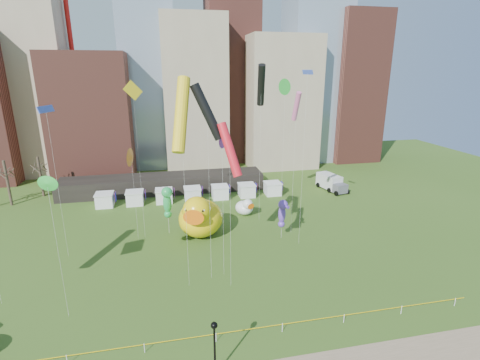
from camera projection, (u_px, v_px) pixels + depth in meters
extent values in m
plane|color=#38591B|center=(216.00, 342.00, 31.24)|extent=(160.00, 160.00, 0.00)
cube|color=gray|center=(33.00, 77.00, 77.13)|extent=(14.00, 12.00, 42.00)
cube|color=brown|center=(92.00, 117.00, 76.24)|extent=(16.00, 14.00, 26.00)
cube|color=#8C9EB2|center=(147.00, 47.00, 81.84)|extent=(12.00, 12.00, 55.00)
cube|color=gray|center=(194.00, 95.00, 83.16)|extent=(14.00, 14.00, 34.00)
cube|color=brown|center=(231.00, 19.00, 85.76)|extent=(12.00, 12.00, 68.00)
cube|color=gray|center=(279.00, 103.00, 85.83)|extent=(16.00, 14.00, 30.00)
cube|color=#8C9EB2|center=(314.00, 63.00, 88.91)|extent=(14.00, 12.00, 48.00)
cube|color=brown|center=(353.00, 88.00, 90.78)|extent=(12.00, 12.00, 36.00)
cylinder|color=red|center=(299.00, 2.00, 85.88)|extent=(1.00, 1.00, 76.00)
cube|color=black|center=(164.00, 184.00, 69.26)|extent=(38.00, 6.00, 3.20)
cube|color=white|center=(105.00, 200.00, 61.81)|extent=(2.80, 2.80, 2.20)
cube|color=red|center=(115.00, 197.00, 62.02)|extent=(0.08, 1.40, 1.60)
cube|color=white|center=(135.00, 198.00, 62.80)|extent=(2.80, 2.80, 2.20)
cube|color=red|center=(145.00, 195.00, 63.01)|extent=(0.08, 1.40, 1.60)
cube|color=white|center=(164.00, 196.00, 63.79)|extent=(2.80, 2.80, 2.20)
cube|color=red|center=(174.00, 193.00, 64.00)|extent=(0.08, 1.40, 1.60)
cube|color=white|center=(193.00, 194.00, 64.78)|extent=(2.80, 2.80, 2.20)
cube|color=red|center=(202.00, 191.00, 64.99)|extent=(0.08, 1.40, 1.60)
cube|color=white|center=(220.00, 192.00, 65.77)|extent=(2.80, 2.80, 2.20)
cube|color=red|center=(230.00, 189.00, 65.98)|extent=(0.08, 1.40, 1.60)
cube|color=white|center=(247.00, 191.00, 66.76)|extent=(2.80, 2.80, 2.20)
cube|color=red|center=(256.00, 187.00, 66.97)|extent=(0.08, 1.40, 1.60)
cube|color=white|center=(273.00, 189.00, 67.75)|extent=(2.80, 2.80, 2.20)
cube|color=red|center=(282.00, 186.00, 67.96)|extent=(0.08, 1.40, 1.60)
cylinder|color=#382B21|center=(8.00, 183.00, 61.54)|extent=(0.44, 0.44, 8.00)
cylinder|color=#382B21|center=(41.00, 177.00, 66.14)|extent=(0.44, 0.44, 7.50)
cylinder|color=white|center=(67.00, 360.00, 28.73)|extent=(0.06, 0.06, 0.90)
cylinder|color=white|center=(144.00, 348.00, 29.92)|extent=(0.06, 0.06, 0.90)
cylinder|color=white|center=(216.00, 337.00, 31.10)|extent=(0.06, 0.06, 0.90)
cylinder|color=white|center=(282.00, 328.00, 32.29)|extent=(0.06, 0.06, 0.90)
cylinder|color=white|center=(344.00, 318.00, 33.48)|extent=(0.06, 0.06, 0.90)
cylinder|color=white|center=(401.00, 310.00, 34.66)|extent=(0.06, 0.06, 0.90)
cylinder|color=white|center=(455.00, 302.00, 35.85)|extent=(0.06, 0.06, 0.90)
cube|color=yellow|center=(216.00, 334.00, 31.00)|extent=(50.00, 0.02, 0.07)
ellipsoid|color=yellow|center=(201.00, 218.00, 50.78)|extent=(8.06, 8.76, 5.09)
ellipsoid|color=yellow|center=(205.00, 211.00, 53.49)|extent=(2.01, 1.76, 2.06)
sphere|color=yellow|center=(197.00, 211.00, 48.01)|extent=(4.80, 4.80, 3.83)
cone|color=orange|center=(194.00, 216.00, 46.50)|extent=(2.53, 2.28, 2.10)
sphere|color=white|center=(187.00, 210.00, 46.96)|extent=(0.69, 0.69, 0.69)
sphere|color=white|center=(203.00, 210.00, 46.76)|extent=(0.69, 0.69, 0.69)
sphere|color=black|center=(187.00, 211.00, 46.65)|extent=(0.34, 0.34, 0.34)
sphere|color=black|center=(203.00, 211.00, 46.45)|extent=(0.34, 0.34, 0.34)
ellipsoid|color=white|center=(244.00, 208.00, 58.44)|extent=(3.70, 3.96, 2.24)
ellipsoid|color=white|center=(240.00, 206.00, 59.45)|extent=(0.90, 0.81, 0.91)
sphere|color=white|center=(248.00, 204.00, 57.37)|extent=(2.19, 2.19, 1.69)
cone|color=orange|center=(250.00, 206.00, 56.82)|extent=(1.14, 1.05, 0.93)
sphere|color=white|center=(247.00, 205.00, 56.69)|extent=(0.30, 0.30, 0.30)
sphere|color=white|center=(252.00, 203.00, 57.18)|extent=(0.30, 0.30, 0.30)
sphere|color=black|center=(247.00, 205.00, 56.58)|extent=(0.15, 0.15, 0.15)
sphere|color=black|center=(252.00, 204.00, 57.07)|extent=(0.15, 0.15, 0.15)
cylinder|color=silver|center=(168.00, 218.00, 51.37)|extent=(0.03, 0.03, 4.63)
ellipsoid|color=green|center=(167.00, 203.00, 50.69)|extent=(1.37, 1.21, 3.00)
sphere|color=green|center=(167.00, 192.00, 50.08)|extent=(1.84, 1.84, 1.53)
cone|color=green|center=(167.00, 195.00, 49.45)|extent=(0.74, 1.05, 0.54)
sphere|color=green|center=(168.00, 214.00, 51.24)|extent=(1.07, 1.07, 1.07)
cylinder|color=silver|center=(281.00, 226.00, 49.99)|extent=(0.03, 0.03, 3.60)
ellipsoid|color=#6940C0|center=(282.00, 214.00, 49.46)|extent=(1.29, 1.20, 2.63)
sphere|color=#6940C0|center=(283.00, 205.00, 48.91)|extent=(1.78, 1.78, 1.34)
cone|color=#6940C0|center=(284.00, 207.00, 48.36)|extent=(0.78, 0.96, 0.47)
sphere|color=#6940C0|center=(281.00, 224.00, 49.95)|extent=(0.94, 0.94, 0.94)
cylinder|color=black|center=(215.00, 351.00, 27.16)|extent=(0.17, 0.17, 4.43)
sphere|color=black|center=(214.00, 325.00, 26.47)|extent=(0.52, 0.52, 0.52)
cone|color=black|center=(214.00, 322.00, 26.39)|extent=(0.18, 0.18, 0.23)
cube|color=silver|center=(329.00, 181.00, 70.79)|extent=(3.55, 5.65, 2.62)
cube|color=#595960|center=(340.00, 188.00, 68.02)|extent=(2.75, 2.35, 1.68)
cylinder|color=black|center=(329.00, 190.00, 68.97)|extent=(0.45, 0.98, 0.94)
cylinder|color=black|center=(340.00, 188.00, 69.99)|extent=(0.45, 0.98, 0.94)
cylinder|color=black|center=(318.00, 185.00, 72.09)|extent=(0.45, 0.98, 0.94)
cylinder|color=black|center=(329.00, 183.00, 73.10)|extent=(0.45, 0.98, 0.94)
cylinder|color=silver|center=(230.00, 222.00, 37.19)|extent=(0.02, 0.02, 15.11)
cylinder|color=red|center=(230.00, 150.00, 34.97)|extent=(2.45, 3.09, 5.28)
cylinder|color=silver|center=(293.00, 173.00, 49.49)|extent=(0.02, 0.02, 17.99)
cylinder|color=pink|center=(296.00, 106.00, 46.85)|extent=(0.77, 2.34, 3.94)
cylinder|color=silver|center=(260.00, 156.00, 53.51)|extent=(0.02, 0.02, 20.46)
cylinder|color=black|center=(261.00, 85.00, 50.51)|extent=(1.69, 3.60, 5.90)
cylinder|color=silver|center=(59.00, 254.00, 32.54)|extent=(0.02, 0.02, 13.30)
cone|color=green|center=(47.00, 184.00, 30.59)|extent=(1.31, 0.70, 1.35)
cylinder|color=silver|center=(139.00, 168.00, 47.72)|extent=(0.02, 0.02, 20.09)
cube|color=yellow|center=(133.00, 90.00, 44.78)|extent=(2.30, 1.12, 2.53)
cylinder|color=silver|center=(303.00, 164.00, 45.52)|extent=(0.02, 0.02, 22.28)
cube|color=blue|center=(308.00, 72.00, 42.25)|extent=(0.82, 1.70, 0.54)
cylinder|color=silver|center=(135.00, 201.00, 47.91)|extent=(0.02, 0.02, 11.81)
cone|color=orange|center=(131.00, 157.00, 46.18)|extent=(0.65, 2.36, 2.34)
cylinder|color=silver|center=(223.00, 211.00, 39.35)|extent=(0.02, 0.02, 15.66)
cone|color=purple|center=(222.00, 140.00, 37.06)|extent=(1.01, 1.64, 1.75)
cylinder|color=silver|center=(209.00, 201.00, 38.09)|extent=(0.02, 0.02, 18.57)
cylinder|color=black|center=(207.00, 112.00, 35.37)|extent=(3.44, 2.06, 5.65)
cylinder|color=silver|center=(283.00, 161.00, 51.28)|extent=(0.02, 0.02, 20.35)
cone|color=green|center=(285.00, 87.00, 48.29)|extent=(0.67, 2.18, 2.17)
cylinder|color=silver|center=(186.00, 206.00, 36.74)|extent=(0.02, 0.02, 18.48)
cylinder|color=yellow|center=(181.00, 115.00, 34.03)|extent=(2.53, 4.36, 7.14)
cylinder|color=silver|center=(58.00, 187.00, 43.02)|extent=(0.02, 0.02, 18.33)
cube|color=blue|center=(46.00, 109.00, 40.33)|extent=(1.28, 2.44, 0.77)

